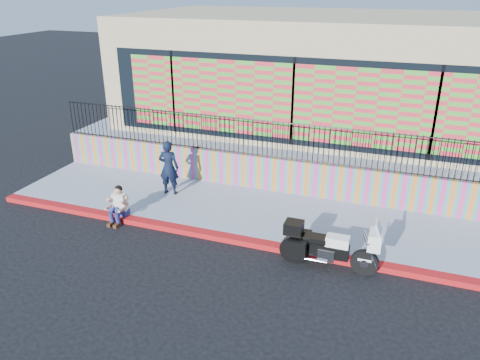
% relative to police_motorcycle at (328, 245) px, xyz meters
% --- Properties ---
extents(ground, '(90.00, 90.00, 0.00)m').
position_rel_police_motorcycle_xyz_m(ground, '(-2.07, 0.36, -0.60)').
color(ground, black).
rests_on(ground, ground).
extents(red_curb, '(16.00, 0.30, 0.15)m').
position_rel_police_motorcycle_xyz_m(red_curb, '(-2.07, 0.36, -0.53)').
color(red_curb, '#B5180C').
rests_on(red_curb, ground).
extents(sidewalk, '(16.00, 3.00, 0.15)m').
position_rel_police_motorcycle_xyz_m(sidewalk, '(-2.07, 2.01, -0.53)').
color(sidewalk, '#919BAE').
rests_on(sidewalk, ground).
extents(mural_wall, '(16.00, 0.20, 1.10)m').
position_rel_police_motorcycle_xyz_m(mural_wall, '(-2.07, 3.61, 0.10)').
color(mural_wall, '#D83880').
rests_on(mural_wall, sidewalk).
extents(metal_fence, '(15.80, 0.04, 1.20)m').
position_rel_police_motorcycle_xyz_m(metal_fence, '(-2.07, 3.61, 1.25)').
color(metal_fence, black).
rests_on(metal_fence, mural_wall).
extents(elevated_platform, '(16.00, 10.00, 1.25)m').
position_rel_police_motorcycle_xyz_m(elevated_platform, '(-2.07, 8.71, 0.02)').
color(elevated_platform, '#919BAE').
rests_on(elevated_platform, ground).
extents(storefront_building, '(14.00, 8.06, 4.00)m').
position_rel_police_motorcycle_xyz_m(storefront_building, '(-2.07, 8.49, 2.64)').
color(storefront_building, tan).
rests_on(storefront_building, elevated_platform).
extents(police_motorcycle, '(2.31, 0.76, 1.44)m').
position_rel_police_motorcycle_xyz_m(police_motorcycle, '(0.00, 0.00, 0.00)').
color(police_motorcycle, black).
rests_on(police_motorcycle, ground).
extents(police_officer, '(0.69, 0.50, 1.74)m').
position_rel_police_motorcycle_xyz_m(police_officer, '(-5.39, 2.25, 0.42)').
color(police_officer, black).
rests_on(police_officer, sidewalk).
extents(seated_man, '(0.54, 0.71, 1.06)m').
position_rel_police_motorcycle_xyz_m(seated_man, '(-5.99, 0.26, -0.15)').
color(seated_man, navy).
rests_on(seated_man, ground).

